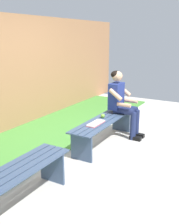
% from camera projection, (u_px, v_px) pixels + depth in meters
% --- Properties ---
extents(ground_plane, '(10.00, 7.00, 0.04)m').
position_uv_depth(ground_plane, '(133.00, 189.00, 3.46)').
color(ground_plane, beige).
extents(grass_strip, '(9.00, 1.72, 0.03)m').
position_uv_depth(grass_strip, '(10.00, 151.00, 4.52)').
color(grass_strip, '#478C38').
rests_on(grass_strip, ground).
extents(bench_near, '(1.82, 0.43, 0.47)m').
position_uv_depth(bench_near, '(104.00, 125.00, 4.77)').
color(bench_near, '#384C6B').
rests_on(bench_near, ground).
extents(bench_far, '(1.67, 0.43, 0.47)m').
position_uv_depth(bench_far, '(11.00, 182.00, 2.91)').
color(bench_far, '#384C6B').
rests_on(bench_far, ground).
extents(person_seated, '(0.50, 0.69, 1.27)m').
position_uv_depth(person_seated, '(122.00, 101.00, 5.07)').
color(person_seated, navy).
rests_on(person_seated, ground).
extents(apple, '(0.08, 0.08, 0.08)m').
position_uv_depth(apple, '(103.00, 116.00, 4.80)').
color(apple, '#72B738').
rests_on(apple, bench_near).
extents(book_open, '(0.41, 0.16, 0.02)m').
position_uv_depth(book_open, '(96.00, 123.00, 4.48)').
color(book_open, white).
rests_on(book_open, bench_near).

